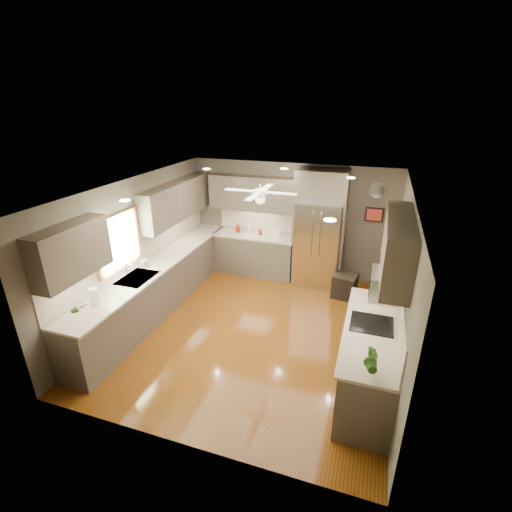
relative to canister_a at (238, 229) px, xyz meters
The scene contains 28 objects.
floor 2.70m from the canister_a, 62.69° to the right, with size 5.00×5.00×0.00m, color #54290B.
ceiling 2.91m from the canister_a, 62.69° to the right, with size 5.00×5.00×0.00m, color white.
wall_back 1.20m from the canister_a, 13.52° to the left, with size 4.50×4.50×0.00m, color brown.
wall_front 4.87m from the canister_a, 76.34° to the right, with size 4.50×4.50×0.00m, color brown.
wall_left 2.49m from the canister_a, 116.36° to the right, with size 5.00×5.00×0.00m, color brown.
wall_right 4.07m from the canister_a, 33.20° to the right, with size 5.00×5.00×0.00m, color brown.
canister_a is the anchor object (origin of this frame).
canister_b 0.14m from the canister_a, 16.69° to the right, with size 0.09×0.09×0.15m, color silver.
canister_c 0.28m from the canister_a, ahead, with size 0.11×0.11×0.17m, color beige.
canister_d 0.54m from the canister_a, ahead, with size 0.09×0.09×0.13m, color maroon.
soap_bottle 2.46m from the canister_a, 111.94° to the right, with size 0.08×0.08×0.17m, color white.
potted_plant_left 4.07m from the canister_a, 101.13° to the right, with size 0.15×0.10×0.28m, color #275317.
potted_plant_right 4.99m from the canister_a, 51.98° to the right, with size 0.19×0.15×0.34m, color #275317.
bowl 0.93m from the canister_a, ahead, with size 0.20×0.20×0.05m, color beige.
left_run 2.29m from the canister_a, 111.24° to the right, with size 0.65×4.70×1.45m.
back_run 0.68m from the canister_a, ahead, with size 1.85×0.65×1.45m.
uppers 1.78m from the canister_a, 74.95° to the right, with size 4.50×4.70×0.95m.
window 2.97m from the canister_a, 111.48° to the right, with size 0.05×1.12×0.92m.
sink 2.84m from the canister_a, 106.05° to the right, with size 0.50×0.70×0.32m.
refrigerator 1.86m from the canister_a, ahead, with size 1.06×0.75×2.45m.
right_run 4.35m from the canister_a, 44.49° to the right, with size 0.70×2.20×1.45m.
microwave 4.24m from the canister_a, 41.15° to the right, with size 0.43×0.55×0.34m.
ceiling_fan 2.60m from the canister_a, 59.17° to the right, with size 1.18×1.18×0.32m.
recessed_lights 2.59m from the canister_a, 58.72° to the right, with size 2.84×3.14×0.01m.
wall_clock 3.09m from the canister_a, ahead, with size 0.30×0.03×0.30m.
framed_print 2.96m from the canister_a, ahead, with size 0.36×0.03×0.30m.
stool 2.68m from the canister_a, 11.77° to the right, with size 0.51×0.51×0.50m.
paper_towel 3.80m from the canister_a, 102.15° to the right, with size 0.13×0.13×0.32m.
Camera 1 is at (1.77, -5.20, 3.74)m, focal length 26.00 mm.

